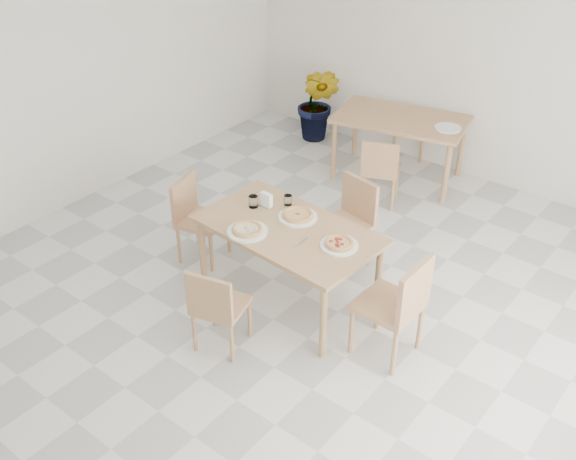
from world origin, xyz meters
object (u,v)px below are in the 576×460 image
Objects in this scene: chair_back_n at (424,110)px; plate_empty at (448,128)px; plate_margherita at (298,217)px; pizza_mushroom at (247,229)px; chair_east at (399,302)px; potted_plant at (318,104)px; second_table at (400,125)px; chair_north at (351,217)px; tumbler_b at (288,200)px; tumbler_a at (253,201)px; plate_pepperoni at (339,245)px; plate_mushroom at (247,231)px; chair_south at (216,305)px; pizza_margherita at (298,215)px; pizza_pepperoni at (339,243)px; main_table at (288,236)px; napkin_holder at (266,200)px; chair_west at (195,213)px; chair_back_s at (380,168)px.

plate_empty is (0.69, -0.76, 0.23)m from chair_back_n.
plate_margherita is 1.12× the size of pizza_mushroom.
pizza_mushroom is at bearing -79.93° from chair_east.
second_table is at bearing -10.59° from potted_plant.
chair_north reaches higher than second_table.
chair_back_n is 1.05m from plate_empty.
plate_margherita is 3.64× the size of tumbler_b.
plate_margherita is 3.15× the size of tumbler_a.
chair_north is 1.33m from chair_east.
second_table is at bearing 110.24° from plate_pepperoni.
chair_south is at bearing -72.22° from plate_mushroom.
chair_back_n reaches higher than pizza_mushroom.
tumbler_a is at bearing -103.07° from second_table.
pizza_margherita and pizza_pepperoni have the same top height.
pizza_mushroom is (-0.22, -0.26, 0.11)m from main_table.
napkin_holder is at bearing -175.14° from pizza_margherita.
chair_back_n is (-0.13, 3.33, -0.27)m from tumbler_a.
plate_pepperoni is at bearing -2.28° from tumbler_a.
napkin_holder is (-0.85, 0.11, 0.06)m from plate_pepperoni.
chair_south is 0.95× the size of chair_west.
plate_pepperoni is at bearing 23.31° from plate_mushroom.
plate_pepperoni is at bearing -81.56° from plate_empty.
chair_back_n is (-0.59, 3.41, -0.14)m from main_table.
pizza_mushroom reaches higher than plate_margherita.
pizza_mushroom is 3.49m from potted_plant.
pizza_margherita is 3.29m from chair_back_n.
chair_back_s is (-1.38, 1.94, -0.08)m from chair_east.
chair_east is at bearing -10.37° from plate_margherita.
pizza_margherita is 2.16× the size of napkin_holder.
chair_back_s is (0.18, -0.69, -0.21)m from second_table.
plate_pepperoni is at bearing 7.96° from main_table.
pizza_margherita is (-0.53, 0.13, 0.02)m from plate_pepperoni.
chair_south is at bearing -53.97° from chair_east.
chair_back_n is at bearing 95.71° from plate_mushroom.
plate_margherita is (-0.04, 0.18, 0.09)m from main_table.
chair_south is 7.30× the size of tumbler_a.
chair_north is at bearing 57.87° from tumbler_b.
pizza_mushroom and pizza_pepperoni have the same top height.
pizza_mushroom is at bearing -156.69° from pizza_pepperoni.
plate_pepperoni reaches higher than second_table.
potted_plant is at bearing -2.15° from chair_west.
chair_north is 2.92× the size of pizza_margherita.
pizza_margherita is at bearing -95.20° from chair_west.
chair_back_s is (-0.76, 1.87, -0.30)m from plate_pepperoni.
tumbler_b is at bearing 45.83° from tumbler_a.
napkin_holder is 1.80m from chair_back_s.
chair_back_s is at bearing 91.32° from plate_mushroom.
tumbler_a is 2.52m from second_table.
chair_back_s is at bearing 118.47° from chair_north.
plate_mushroom is at bearing -68.59° from napkin_holder.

